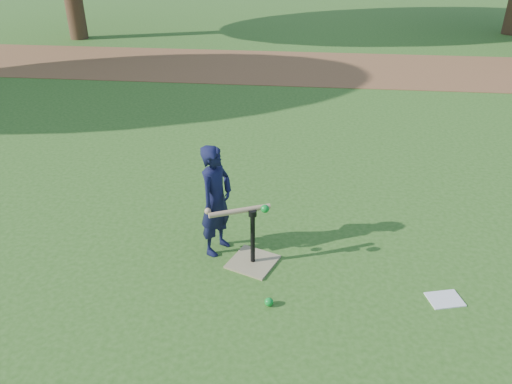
# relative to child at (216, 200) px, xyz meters

# --- Properties ---
(ground) EXTENTS (80.00, 80.00, 0.00)m
(ground) POSITION_rel_child_xyz_m (0.24, -0.19, -0.59)
(ground) COLOR #285116
(ground) RESTS_ON ground
(dirt_strip) EXTENTS (24.00, 3.00, 0.01)m
(dirt_strip) POSITION_rel_child_xyz_m (0.24, 7.31, -0.58)
(dirt_strip) COLOR brown
(dirt_strip) RESTS_ON ground
(child) EXTENTS (0.43, 0.51, 1.17)m
(child) POSITION_rel_child_xyz_m (0.00, 0.00, 0.00)
(child) COLOR black
(child) RESTS_ON ground
(wiffle_ball_ground) EXTENTS (0.08, 0.08, 0.08)m
(wiffle_ball_ground) POSITION_rel_child_xyz_m (0.60, -0.81, -0.55)
(wiffle_ball_ground) COLOR #0C8524
(wiffle_ball_ground) RESTS_ON ground
(clipboard) EXTENTS (0.35, 0.30, 0.01)m
(clipboard) POSITION_rel_child_xyz_m (2.19, -0.56, -0.58)
(clipboard) COLOR silver
(clipboard) RESTS_ON ground
(batting_tee) EXTENTS (0.56, 0.56, 0.61)m
(batting_tee) POSITION_rel_child_xyz_m (0.39, -0.20, -0.48)
(batting_tee) COLOR #90835C
(batting_tee) RESTS_ON ground
(swing_action) EXTENTS (0.62, 0.29, 0.11)m
(swing_action) POSITION_rel_child_xyz_m (0.29, -0.22, 0.03)
(swing_action) COLOR tan
(swing_action) RESTS_ON ground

